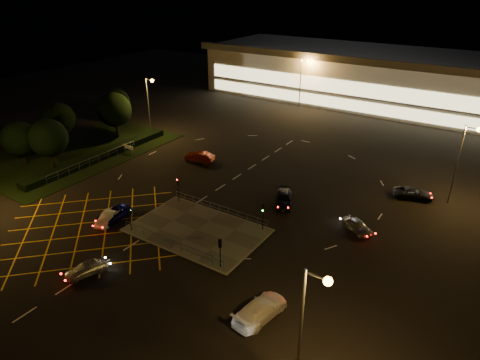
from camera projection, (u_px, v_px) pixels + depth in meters
The scene contains 26 objects.
ground at pixel (194, 218), 49.57m from camera, with size 180.00×180.00×0.00m, color black.
pedestrian_island at pixel (197, 230), 47.05m from camera, with size 14.00×9.00×0.12m, color #4C4944.
grass_verge at pixel (80, 152), 67.84m from camera, with size 18.00×30.00×0.08m, color black.
hedge at pixel (101, 156), 65.18m from camera, with size 2.00×26.00×1.00m, color black.
supermarket at pixel (369, 76), 94.04m from camera, with size 72.00×26.50×10.50m.
streetlight_se at pixel (309, 317), 26.11m from camera, with size 1.78×0.56×10.03m.
streetlight_nw at pixel (150, 99), 71.89m from camera, with size 1.78×0.56×10.03m.
streetlight_ne at pixel (463, 154), 49.81m from camera, with size 1.78×0.56×10.03m.
streetlight_far_left at pixel (303, 76), 87.66m from camera, with size 1.78×0.56×10.03m.
signal_sw at pixel (129, 212), 45.98m from camera, with size 0.28×0.30×3.15m.
signal_se at pixel (220, 247), 40.09m from camera, with size 0.28×0.30×3.15m.
signal_nw at pixel (178, 185), 52.01m from camera, with size 0.28×0.30×3.15m.
signal_ne at pixel (263, 212), 46.12m from camera, with size 0.28×0.30×3.15m.
tree_a at pixel (19, 139), 60.92m from camera, with size 5.04×5.04×6.86m.
tree_b at pixel (58, 120), 67.81m from camera, with size 5.40×5.40×7.35m.
tree_c at pixel (114, 110), 71.75m from camera, with size 5.76×5.76×7.84m.
tree_d at pixel (117, 102), 79.63m from camera, with size 4.68×4.68×6.37m.
tree_e at pixel (48, 138), 60.33m from camera, with size 5.40×5.40×7.35m.
car_near_silver at pixel (86, 269), 39.93m from camera, with size 1.56×3.87×1.32m, color silver.
car_queue_white at pixel (108, 218), 48.34m from camera, with size 1.34×3.83×1.26m, color silver.
car_left_blue at pixel (113, 215), 48.98m from camera, with size 2.06×4.46×1.24m, color #0F0C49.
car_far_dkgrey at pixel (284, 199), 52.21m from camera, with size 1.99×4.88×1.42m, color black.
car_right_silver at pixel (357, 226), 46.72m from camera, with size 1.57×3.89×1.33m, color #A5A7AC.
car_circ_red at pixel (200, 157), 64.18m from camera, with size 1.59×4.55×1.50m, color maroon.
car_east_grey at pixel (413, 194), 53.58m from camera, with size 2.22×4.82×1.34m, color black.
car_approach_white at pixel (260, 309), 34.89m from camera, with size 2.21×5.44×1.58m, color silver.
Camera 1 is at (27.76, -32.94, 25.47)m, focal length 32.00 mm.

